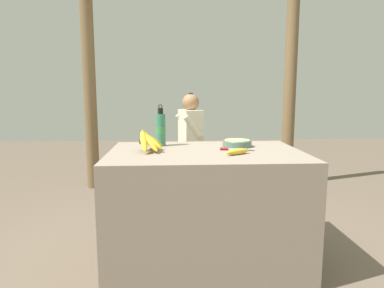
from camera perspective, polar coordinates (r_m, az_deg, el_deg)
The scene contains 12 objects.
ground_plane at distance 2.56m, azimuth 2.14°, elevation -18.57°, with size 12.00×12.00×0.00m, color brown.
market_counter at distance 2.40m, azimuth 2.20°, elevation -10.31°, with size 1.29×0.89×0.78m.
banana_bunch_ripe at distance 2.30m, azimuth -7.29°, elevation 0.57°, with size 0.18×0.30×0.15m.
serving_bowl at distance 2.51m, azimuth 7.51°, elevation 0.21°, with size 0.21×0.21×0.05m.
water_bottle at distance 2.52m, azimuth -5.24°, elevation 2.49°, with size 0.07×0.07×0.30m.
loose_banana_front at distance 2.18m, azimuth 7.61°, elevation -1.26°, with size 0.18×0.13×0.04m.
knife at distance 2.34m, azimuth 6.69°, elevation -0.81°, with size 0.23×0.05×0.02m.
wooden_bench at distance 3.89m, azimuth 0.23°, elevation -3.10°, with size 1.36×0.32×0.46m.
seated_vendor at distance 3.80m, azimuth -0.89°, elevation 1.18°, with size 0.45×0.42×1.16m.
banana_bunch_green at distance 3.91m, azimuth 6.21°, elevation -0.88°, with size 0.17×0.28×0.14m.
support_post_near at distance 4.30m, azimuth -16.66°, elevation 8.25°, with size 0.15×0.15×2.33m.
support_post_far at distance 4.43m, azimuth 15.97°, elevation 8.28°, with size 0.15×0.15×2.33m.
Camera 1 is at (-0.22, -2.26, 1.17)m, focal length 32.00 mm.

